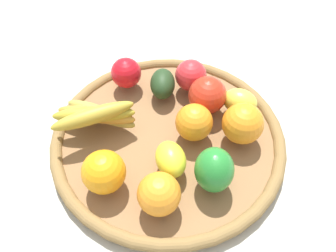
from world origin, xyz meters
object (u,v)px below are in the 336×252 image
Objects in this scene: apple_1 at (126,73)px; apple_0 at (207,95)px; lemon_1 at (240,102)px; apple_2 at (191,75)px; orange_3 at (194,122)px; orange_0 at (243,124)px; orange_1 at (104,172)px; lemon_0 at (171,159)px; bell_pepper at (214,170)px; banana_bunch at (96,115)px; avocado at (163,84)px; orange_2 at (159,194)px.

apple_0 is at bearing 81.39° from apple_1.
lemon_1 is 0.25m from apple_1.
orange_3 is at bearing 14.79° from apple_2.
orange_0 is 0.27m from orange_1.
orange_0 reaches higher than orange_1.
apple_1 is (-0.25, -0.05, -0.00)m from orange_1.
lemon_1 is at bearing 86.22° from apple_1.
apple_0 is 1.08× the size of orange_3.
bell_pepper is at bearing 81.26° from lemon_0.
orange_1 reaches higher than banana_bunch.
apple_2 is at bearing -177.18° from lemon_0.
bell_pepper is at bearing -16.83° from orange_0.
apple_0 reaches higher than banana_bunch.
lemon_0 is 0.08m from bell_pepper.
apple_2 is (-0.22, -0.01, 0.01)m from lemon_0.
lemon_1 is 0.44× the size of banana_bunch.
apple_1 is at bearing -93.78° from lemon_1.
banana_bunch is at bearing -80.25° from orange_0.
bell_pepper is at bearing 29.08° from orange_3.
apple_0 is 1.00× the size of avocado.
banana_bunch is 0.16m from avocado.
orange_1 is at bearing -18.05° from apple_2.
orange_2 is (0.27, 0.15, 0.00)m from apple_1.
orange_0 is at bearing 47.65° from apple_2.
bell_pepper is 1.23× the size of apple_2.
apple_0 is at bearing 77.65° from avocado.
apple_1 reaches higher than avocado.
orange_0 reaches higher than apple_0.
avocado is at bearing -165.97° from orange_2.
orange_0 is at bearing 127.45° from orange_1.
orange_1 is at bearing 28.28° from banana_bunch.
orange_3 reaches higher than avocado.
banana_bunch is 0.14m from apple_1.
avocado is at bearing -58.35° from apple_2.
lemon_1 is 0.19m from bell_pepper.
bell_pepper reaches higher than banana_bunch.
orange_2 is (0.25, -0.10, 0.01)m from lemon_1.
orange_2 is (0.02, 0.10, -0.00)m from orange_1.
lemon_0 and avocado have the same top height.
orange_0 is 0.10m from apple_0.
lemon_1 is 0.12m from orange_3.
lemon_0 is at bearing 19.48° from avocado.
orange_2 is (0.24, -0.04, -0.00)m from apple_0.
lemon_1 and avocado have the same top height.
banana_bunch is 0.25m from bell_pepper.
avocado is at bearing 171.55° from orange_1.
orange_3 reaches higher than lemon_0.
apple_0 is 0.19m from apple_1.
apple_1 is 0.97× the size of apple_2.
bell_pepper is (0.07, 0.24, 0.01)m from banana_bunch.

